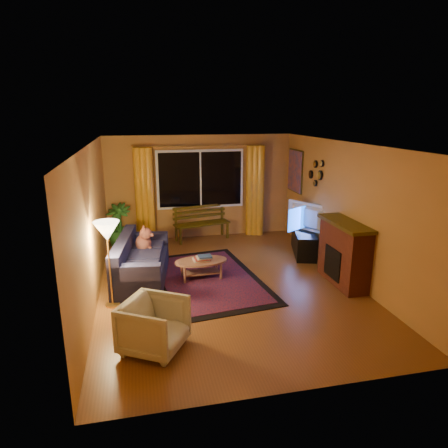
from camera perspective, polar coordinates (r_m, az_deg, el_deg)
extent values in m
cube|color=brown|center=(7.34, 0.51, -8.62)|extent=(4.50, 6.00, 0.02)
cube|color=white|center=(6.71, 0.56, 11.41)|extent=(4.50, 6.00, 0.02)
cube|color=#BD7F3B|center=(9.81, -3.41, 5.30)|extent=(4.50, 0.02, 2.50)
cube|color=#BD7F3B|center=(6.80, -18.38, -0.14)|extent=(0.02, 6.00, 2.50)
cube|color=#BD7F3B|center=(7.73, 17.10, 1.81)|extent=(0.02, 6.00, 2.50)
cube|color=black|center=(9.71, -3.37, 6.40)|extent=(2.00, 0.02, 1.30)
cylinder|color=#BF8C3F|center=(9.57, -3.40, 11.09)|extent=(3.20, 0.03, 0.03)
cylinder|color=orange|center=(9.59, -11.28, 4.00)|extent=(0.36, 0.36, 2.24)
cylinder|color=orange|center=(10.00, 4.40, 4.73)|extent=(0.36, 0.36, 2.24)
cube|color=#3E3107|center=(9.75, -3.15, -1.09)|extent=(1.41, 0.68, 0.41)
imported|color=#235B1E|center=(9.48, -14.78, -0.20)|extent=(0.69, 0.69, 1.00)
cube|color=#1F1F3F|center=(7.52, -11.67, -4.96)|extent=(1.12, 2.07, 0.80)
imported|color=beige|center=(5.39, -9.96, -13.78)|extent=(0.98, 0.99, 0.76)
cylinder|color=#BF8C3F|center=(6.55, -16.04, -5.64)|extent=(0.26, 0.26, 1.39)
cube|color=maroon|center=(7.53, -2.46, -7.83)|extent=(2.21, 3.14, 0.02)
cylinder|color=#A36A51|center=(7.52, -3.28, -6.47)|extent=(1.02, 1.02, 0.36)
cube|color=black|center=(8.94, 11.33, -2.58)|extent=(0.75, 1.31, 0.52)
imported|color=black|center=(8.78, 11.53, 0.92)|extent=(0.65, 0.99, 0.61)
cube|color=maroon|center=(7.49, 16.75, -4.19)|extent=(0.40, 1.20, 1.10)
cube|color=#CC4D1E|center=(9.81, 10.11, 7.46)|extent=(0.04, 0.76, 0.96)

